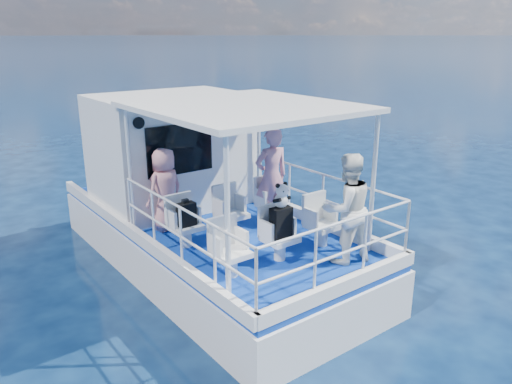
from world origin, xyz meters
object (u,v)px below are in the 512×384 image
passenger_stbd_aft (347,209)px  backpack_center (281,223)px  passenger_port_fwd (165,189)px  panda (281,195)px

passenger_stbd_aft → backpack_center: (-0.79, 0.58, -0.22)m
passenger_port_fwd → passenger_stbd_aft: size_ratio=0.87×
passenger_stbd_aft → panda: (-0.77, 0.59, 0.21)m
passenger_stbd_aft → passenger_port_fwd: bearing=-48.4°
backpack_center → panda: (0.01, 0.02, 0.43)m
backpack_center → panda: bearing=53.7°
passenger_port_fwd → panda: 2.37m
passenger_port_fwd → passenger_stbd_aft: passenger_stbd_aft is taller
passenger_port_fwd → passenger_stbd_aft: bearing=106.4°
passenger_port_fwd → backpack_center: 2.36m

